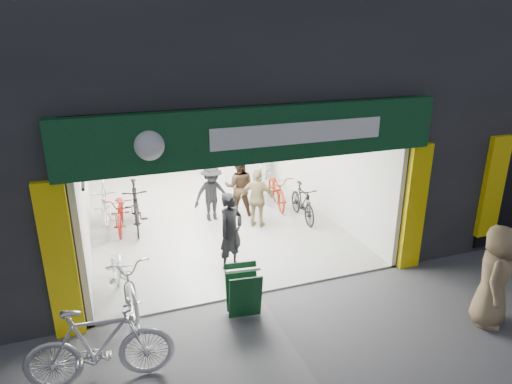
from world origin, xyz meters
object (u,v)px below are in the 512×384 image
bike_left_front (123,275)px  parked_bike (99,346)px  bike_right_front (303,202)px  pedestrian_near (495,276)px  sandwich_board (243,291)px

bike_left_front → parked_bike: 1.98m
bike_left_front → parked_bike: bearing=-111.6°
bike_right_front → parked_bike: (-5.03, -4.20, 0.12)m
parked_bike → pedestrian_near: pedestrian_near is taller
pedestrian_near → sandwich_board: (-3.77, 1.58, -0.41)m
pedestrian_near → bike_left_front: bearing=115.3°
bike_left_front → pedestrian_near: bearing=-33.6°
bike_right_front → sandwich_board: size_ratio=1.85×
bike_right_front → sandwich_board: (-2.69, -3.37, -0.00)m
bike_left_front → bike_right_front: 5.10m
sandwich_board → parked_bike: bearing=-153.2°
parked_bike → pedestrian_near: bearing=-90.9°
parked_bike → pedestrian_near: 6.15m
bike_right_front → sandwich_board: 4.31m
bike_right_front → parked_bike: parked_bike is taller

